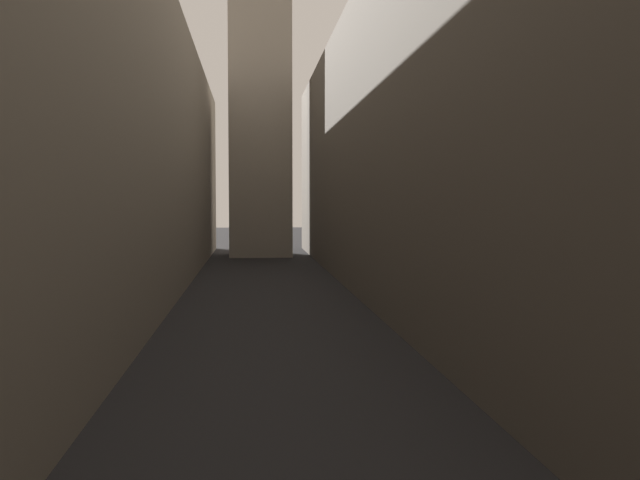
{
  "coord_description": "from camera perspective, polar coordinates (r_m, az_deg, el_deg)",
  "views": [
    {
      "loc": [
        -1.08,
        12.07,
        5.95
      ],
      "look_at": [
        0.0,
        23.19,
        5.35
      ],
      "focal_mm": 39.97,
      "sensor_mm": 36.0,
      "label": 1
    }
  ],
  "objects": [
    {
      "name": "ground_plane",
      "position": [
        36.44,
        -3.81,
        -6.36
      ],
      "size": [
        264.0,
        264.0,
        0.0
      ],
      "primitive_type": "plane",
      "color": "#232326"
    },
    {
      "name": "building_block_left",
      "position": [
        39.45,
        -20.89,
        7.7
      ],
      "size": [
        11.77,
        108.0,
        18.58
      ],
      "primitive_type": "cube",
      "color": "gray",
      "rests_on": "ground"
    },
    {
      "name": "building_block_right",
      "position": [
        40.16,
        12.94,
        8.39
      ],
      "size": [
        12.1,
        108.0,
        19.49
      ],
      "primitive_type": "cube",
      "color": "#60594F",
      "rests_on": "ground"
    }
  ]
}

